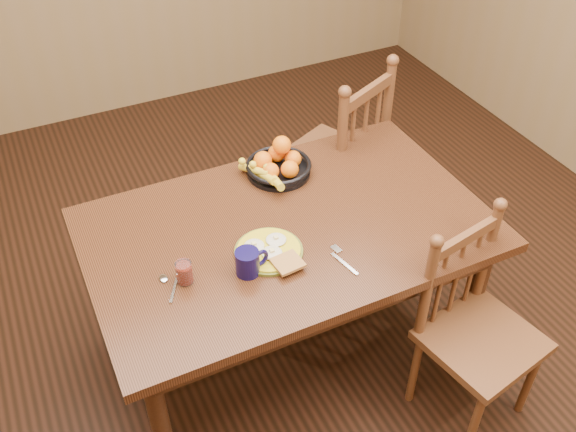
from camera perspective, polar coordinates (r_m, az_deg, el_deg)
name	(u,v)px	position (r m, az deg, el deg)	size (l,w,h in m)	color
room	(288,93)	(2.22, 0.00, 10.91)	(4.52, 5.02, 2.72)	black
dining_table	(288,241)	(2.62, 0.00, -2.25)	(1.60, 1.00, 0.75)	black
chair_far	(336,160)	(3.35, 4.26, 5.01)	(0.62, 0.61, 1.05)	#523218
chair_near	(475,331)	(2.68, 16.31, -9.81)	(0.49, 0.47, 0.92)	#523218
breakfast_plate	(270,251)	(2.44, -1.63, -3.11)	(0.26, 0.29, 0.04)	#59601E
fork	(342,259)	(2.43, 4.80, -3.80)	(0.05, 0.18, 0.00)	silver
spoon	(167,282)	(2.37, -10.71, -5.82)	(0.07, 0.15, 0.01)	silver
coffee_mug	(249,262)	(2.34, -3.53, -4.09)	(0.13, 0.09, 0.10)	#0F0A3A
juice_glass	(184,273)	(2.34, -9.20, -5.03)	(0.06, 0.06, 0.09)	silver
fruit_bowl	(277,165)	(2.81, -0.95, 4.56)	(0.32, 0.32, 0.17)	black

